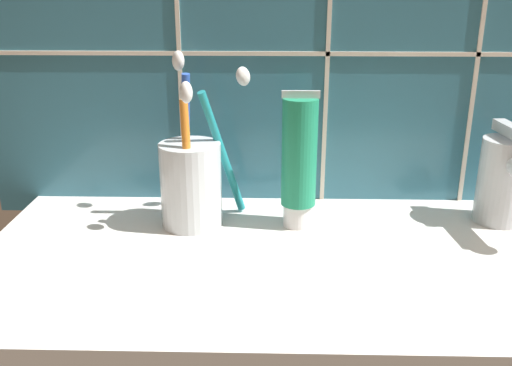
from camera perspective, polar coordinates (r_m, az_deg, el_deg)
The scene contains 4 objects.
sink_counter at distance 58.74cm, azimuth 6.11°, elevation -8.05°, with size 69.09×32.15×2.00cm, color silver.
toothbrush_cup at distance 63.49cm, azimuth -6.42°, elevation 0.37°, with size 10.38×9.32×19.06cm.
toothpaste_tube at distance 62.15cm, azimuth 4.34°, elevation 2.22°, with size 4.03×3.84×15.30cm.
sink_faucet at distance 68.80cm, azimuth 23.81°, elevation 0.42°, with size 5.47×12.47×11.34cm.
Camera 1 is at (-4.88, -51.71, 28.43)cm, focal length 40.00 mm.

